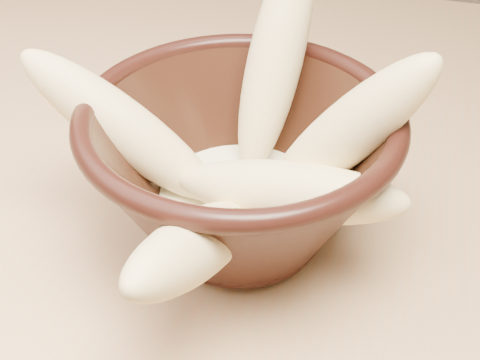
# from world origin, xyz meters

# --- Properties ---
(table) EXTENTS (1.20, 0.80, 0.75)m
(table) POSITION_xyz_m (0.00, 0.00, 0.67)
(table) COLOR tan
(table) RESTS_ON ground
(bowl) EXTENTS (0.24, 0.24, 0.13)m
(bowl) POSITION_xyz_m (0.04, -0.13, 0.82)
(bowl) COLOR black
(bowl) RESTS_ON table
(milk_puddle) EXTENTS (0.13, 0.13, 0.02)m
(milk_puddle) POSITION_xyz_m (0.04, -0.13, 0.79)
(milk_puddle) COLOR #FFF7CD
(milk_puddle) RESTS_ON bowl
(banana_upright) EXTENTS (0.06, 0.14, 0.18)m
(banana_upright) POSITION_xyz_m (0.04, -0.05, 0.88)
(banana_upright) COLOR #FADD93
(banana_upright) RESTS_ON bowl
(banana_left) EXTENTS (0.17, 0.04, 0.14)m
(banana_left) POSITION_xyz_m (-0.05, -0.14, 0.85)
(banana_left) COLOR #FADD93
(banana_left) RESTS_ON bowl
(banana_right) EXTENTS (0.14, 0.05, 0.16)m
(banana_right) POSITION_xyz_m (0.11, -0.12, 0.86)
(banana_right) COLOR #FADD93
(banana_right) RESTS_ON bowl
(banana_across) EXTENTS (0.17, 0.05, 0.06)m
(banana_across) POSITION_xyz_m (0.08, -0.15, 0.83)
(banana_across) COLOR #FADD93
(banana_across) RESTS_ON bowl
(banana_front) EXTENTS (0.06, 0.18, 0.12)m
(banana_front) POSITION_xyz_m (0.04, -0.23, 0.84)
(banana_front) COLOR #FADD93
(banana_front) RESTS_ON bowl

